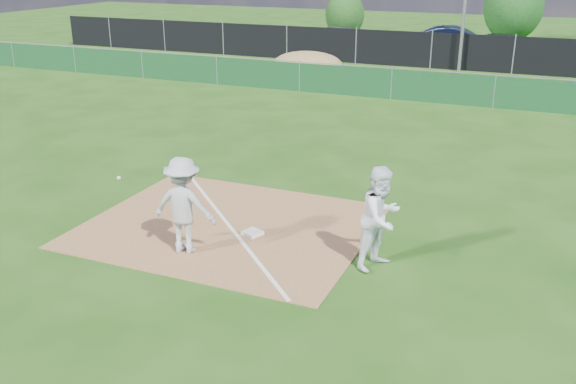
% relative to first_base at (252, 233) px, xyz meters
% --- Properties ---
extents(ground, '(90.00, 90.00, 0.00)m').
position_rel_first_base_xyz_m(ground, '(-0.69, 9.24, -0.06)').
color(ground, '#1E460F').
rests_on(ground, ground).
extents(infield_dirt, '(6.00, 5.00, 0.02)m').
position_rel_first_base_xyz_m(infield_dirt, '(-0.69, 0.24, -0.05)').
color(infield_dirt, '#8F6039').
rests_on(infield_dirt, ground).
extents(foul_line, '(5.01, 5.01, 0.01)m').
position_rel_first_base_xyz_m(foul_line, '(-0.69, 0.24, -0.03)').
color(foul_line, white).
rests_on(foul_line, infield_dirt).
extents(green_fence, '(44.00, 0.05, 1.20)m').
position_rel_first_base_xyz_m(green_fence, '(-0.69, 14.24, 0.54)').
color(green_fence, '#103B1C').
rests_on(green_fence, ground).
extents(dirt_mound, '(3.38, 2.60, 1.17)m').
position_rel_first_base_xyz_m(dirt_mound, '(-5.69, 17.74, 0.53)').
color(dirt_mound, olive).
rests_on(dirt_mound, ground).
extents(black_fence, '(46.00, 0.04, 1.80)m').
position_rel_first_base_xyz_m(black_fence, '(-0.69, 22.24, 0.84)').
color(black_fence, black).
rests_on(black_fence, ground).
extents(parking_lot, '(46.00, 9.00, 0.01)m').
position_rel_first_base_xyz_m(parking_lot, '(-0.69, 27.24, -0.05)').
color(parking_lot, black).
rests_on(parking_lot, ground).
extents(first_base, '(0.46, 0.46, 0.07)m').
position_rel_first_base_xyz_m(first_base, '(0.00, 0.00, 0.00)').
color(first_base, white).
rests_on(first_base, infield_dirt).
extents(play_at_first, '(2.21, 0.88, 1.95)m').
position_rel_first_base_xyz_m(play_at_first, '(-0.87, -1.22, 0.94)').
color(play_at_first, silver).
rests_on(play_at_first, infield_dirt).
extents(runner, '(1.07, 1.18, 1.99)m').
position_rel_first_base_xyz_m(runner, '(2.83, -0.32, 0.94)').
color(runner, white).
rests_on(runner, ground).
extents(car_left, '(4.46, 2.62, 1.43)m').
position_rel_first_base_xyz_m(car_left, '(-7.00, 26.96, 0.67)').
color(car_left, '#A8AAB0').
rests_on(car_left, parking_lot).
extents(car_mid, '(5.15, 2.32, 1.64)m').
position_rel_first_base_xyz_m(car_mid, '(-0.16, 26.80, 0.77)').
color(car_mid, black).
rests_on(car_mid, parking_lot).
extents(car_right, '(4.96, 2.28, 1.41)m').
position_rel_first_base_xyz_m(car_right, '(2.73, 26.34, 0.66)').
color(car_right, black).
rests_on(car_right, parking_lot).
extents(tree_left, '(2.63, 2.63, 3.12)m').
position_rel_first_base_xyz_m(tree_left, '(-8.47, 31.72, 1.55)').
color(tree_left, '#382316').
rests_on(tree_left, ground).
extents(tree_mid, '(3.72, 3.72, 4.42)m').
position_rel_first_base_xyz_m(tree_mid, '(2.17, 33.92, 2.22)').
color(tree_mid, '#382316').
rests_on(tree_mid, ground).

